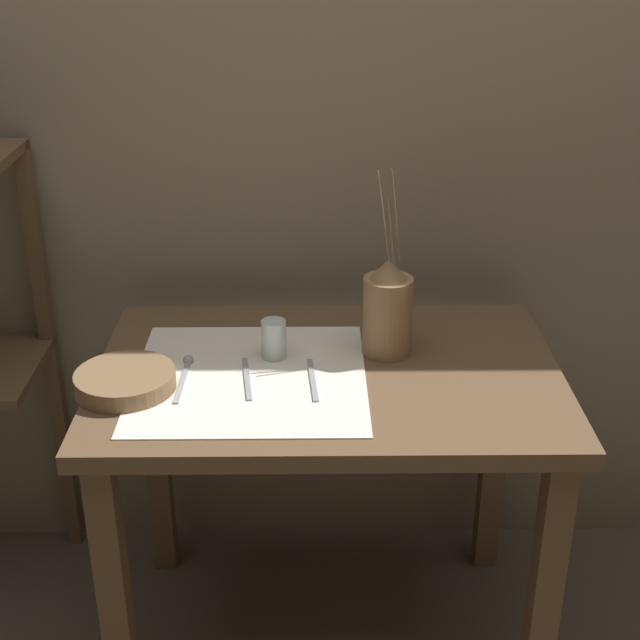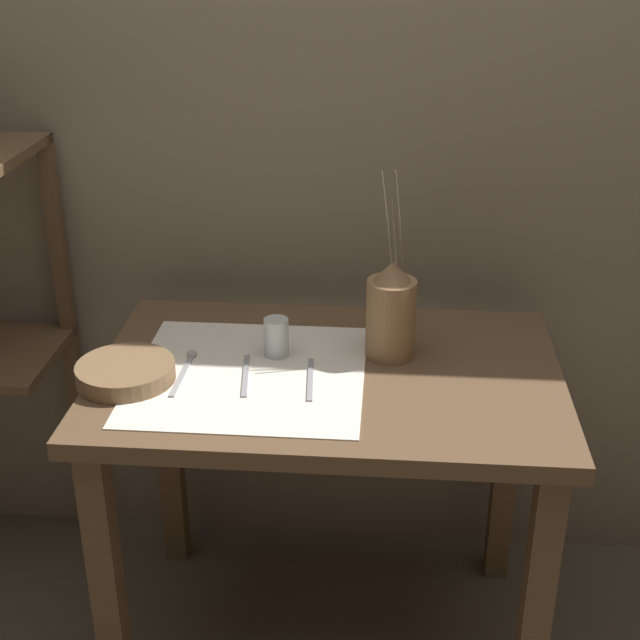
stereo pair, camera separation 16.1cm
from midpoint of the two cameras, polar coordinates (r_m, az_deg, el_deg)
The scene contains 10 objects.
ground_plane at distance 2.44m, azimuth 2.45°, elevation -19.57°, with size 12.00×12.00×0.00m, color brown.
stone_wall_back at distance 2.26m, azimuth 3.52°, elevation 11.79°, with size 7.00×0.06×2.40m.
wooden_table at distance 2.04m, azimuth 2.79°, elevation -6.35°, with size 1.03×0.69×0.78m.
linen_cloth at distance 1.95m, azimuth -2.21°, elevation -3.51°, with size 0.50×0.50×0.00m.
pitcher_with_flowers at distance 2.00m, azimuth 6.86°, elevation 0.43°, with size 0.11×0.11×0.43m.
wooden_bowl at distance 1.95m, azimuth -10.04°, elevation -3.38°, with size 0.21×0.21×0.04m.
glass_tumbler_near at distance 2.01m, azimuth -0.53°, elevation -1.16°, with size 0.06×0.06×0.09m.
spoon_inner at distance 2.00m, azimuth -6.19°, elevation -2.78°, with size 0.02×0.20×0.02m.
fork_inner at distance 1.94m, azimuth -2.43°, elevation -3.62°, with size 0.03×0.19×0.00m.
fork_outer at distance 1.92m, azimuth 1.77°, elevation -3.86°, with size 0.03×0.19×0.00m.
Camera 2 is at (0.12, -1.74, 1.71)m, focal length 50.00 mm.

